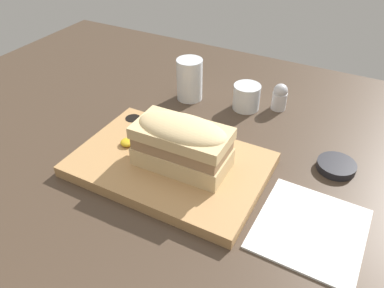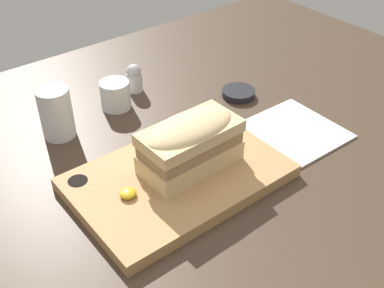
# 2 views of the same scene
# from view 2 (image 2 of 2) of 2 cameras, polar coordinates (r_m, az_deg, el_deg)

# --- Properties ---
(dining_table) EXTENTS (1.58, 1.23, 0.02)m
(dining_table) POSITION_cam_2_polar(r_m,az_deg,el_deg) (0.88, 1.28, -4.28)
(dining_table) COLOR #423326
(dining_table) RESTS_ON ground
(serving_board) EXTENTS (0.37, 0.24, 0.02)m
(serving_board) POSITION_cam_2_polar(r_m,az_deg,el_deg) (0.85, -1.73, -3.95)
(serving_board) COLOR tan
(serving_board) RESTS_ON dining_table
(sandwich) EXTENTS (0.18, 0.09, 0.10)m
(sandwich) POSITION_cam_2_polar(r_m,az_deg,el_deg) (0.82, -0.21, 0.25)
(sandwich) COLOR #DBBC84
(sandwich) RESTS_ON serving_board
(mustard_dollop) EXTENTS (0.03, 0.03, 0.01)m
(mustard_dollop) POSITION_cam_2_polar(r_m,az_deg,el_deg) (0.80, -7.61, -5.81)
(mustard_dollop) COLOR gold
(mustard_dollop) RESTS_ON serving_board
(water_glass) EXTENTS (0.06, 0.06, 0.10)m
(water_glass) POSITION_cam_2_polar(r_m,az_deg,el_deg) (0.98, -15.75, 3.22)
(water_glass) COLOR silver
(water_glass) RESTS_ON dining_table
(wine_glass) EXTENTS (0.07, 0.07, 0.06)m
(wine_glass) POSITION_cam_2_polar(r_m,az_deg,el_deg) (1.06, -9.27, 5.64)
(wine_glass) COLOR silver
(wine_glass) RESTS_ON dining_table
(napkin) EXTENTS (0.17, 0.18, 0.00)m
(napkin) POSITION_cam_2_polar(r_m,az_deg,el_deg) (1.00, 12.08, 1.55)
(napkin) COLOR white
(napkin) RESTS_ON dining_table
(salt_shaker) EXTENTS (0.04, 0.04, 0.07)m
(salt_shaker) POSITION_cam_2_polar(r_m,az_deg,el_deg) (1.11, -6.86, 7.80)
(salt_shaker) COLOR silver
(salt_shaker) RESTS_ON dining_table
(condiment_dish) EXTENTS (0.08, 0.08, 0.02)m
(condiment_dish) POSITION_cam_2_polar(r_m,az_deg,el_deg) (1.10, 5.52, 6.03)
(condiment_dish) COLOR black
(condiment_dish) RESTS_ON dining_table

